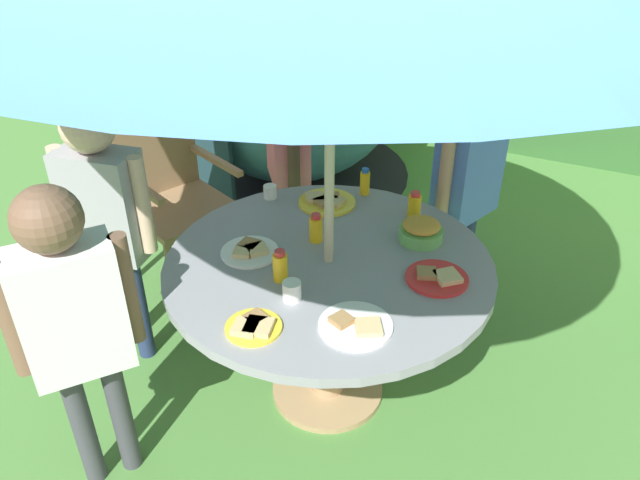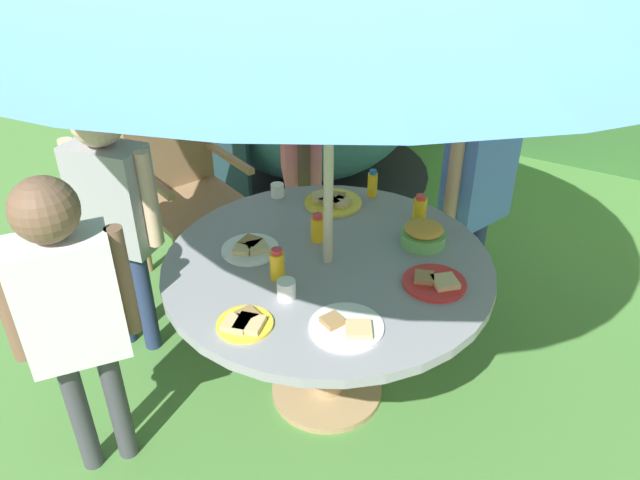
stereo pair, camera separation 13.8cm
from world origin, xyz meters
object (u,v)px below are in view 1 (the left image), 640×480
object	(u,v)px
child_in_blue_shirt	(469,169)
juice_bottle_far_right	(316,228)
juice_bottle_center_back	(414,205)
plate_mid_right	(253,326)
plate_center_front	(356,325)
garden_table	(328,288)
cup_far	(292,291)
dome_tent	(281,63)
plate_mid_left	(437,277)
child_in_pink_shirt	(287,137)
child_in_white_shirt	(72,311)
snack_bowl	(421,231)
child_in_grey_shirt	(104,205)
plate_far_left	(250,251)
juice_bottle_near_right	(280,266)
cup_near	(270,192)
juice_bottle_front_edge	(365,182)
plate_near_left	(326,201)
wooden_chair	(169,184)

from	to	relation	value
child_in_blue_shirt	juice_bottle_far_right	xyz separation A→B (m)	(-0.43, -0.74, -0.04)
juice_bottle_center_back	plate_mid_right	bearing A→B (deg)	-104.18
plate_center_front	garden_table	bearing A→B (deg)	127.93
juice_bottle_far_right	cup_far	xyz separation A→B (m)	(0.10, -0.39, -0.02)
dome_tent	plate_mid_right	distance (m)	2.65
dome_tent	plate_mid_left	bearing A→B (deg)	-34.42
child_in_pink_shirt	juice_bottle_far_right	world-z (taller)	child_in_pink_shirt
plate_mid_right	child_in_white_shirt	bearing A→B (deg)	-153.90
snack_bowl	cup_far	bearing A→B (deg)	-116.37
garden_table	child_in_pink_shirt	distance (m)	1.01
child_in_grey_shirt	child_in_pink_shirt	bearing A→B (deg)	59.71
plate_far_left	cup_far	world-z (taller)	cup_far
garden_table	juice_bottle_far_right	distance (m)	0.25
dome_tent	child_in_white_shirt	distance (m)	2.71
child_in_grey_shirt	juice_bottle_far_right	world-z (taller)	child_in_grey_shirt
dome_tent	snack_bowl	distance (m)	2.21
child_in_blue_shirt	snack_bowl	size ratio (longest dim) A/B	6.97
juice_bottle_far_right	child_in_grey_shirt	bearing A→B (deg)	-162.15
child_in_white_shirt	plate_mid_right	world-z (taller)	child_in_white_shirt
juice_bottle_far_right	child_in_blue_shirt	bearing A→B (deg)	59.74
garden_table	plate_mid_left	distance (m)	0.44
child_in_white_shirt	juice_bottle_far_right	world-z (taller)	child_in_white_shirt
juice_bottle_near_right	juice_bottle_far_right	distance (m)	0.30
child_in_white_shirt	cup_far	bearing A→B (deg)	-12.99
snack_bowl	plate_far_left	world-z (taller)	snack_bowl
plate_mid_right	snack_bowl	bearing A→B (deg)	67.30
child_in_pink_shirt	plate_mid_left	bearing A→B (deg)	16.98
cup_far	dome_tent	bearing A→B (deg)	119.67
garden_table	cup_near	size ratio (longest dim) A/B	20.77
juice_bottle_front_edge	cup_far	xyz separation A→B (m)	(0.07, -0.85, -0.02)
child_in_white_shirt	juice_bottle_center_back	xyz separation A→B (m)	(0.76, 1.20, -0.03)
plate_far_left	cup_near	bearing A→B (deg)	109.70
child_in_grey_shirt	plate_near_left	world-z (taller)	child_in_grey_shirt
plate_far_left	juice_bottle_center_back	world-z (taller)	juice_bottle_center_back
child_in_grey_shirt	plate_mid_right	distance (m)	0.96
dome_tent	plate_mid_left	size ratio (longest dim) A/B	9.62
juice_bottle_front_edge	cup_near	bearing A→B (deg)	-148.92
wooden_chair	cup_far	size ratio (longest dim) A/B	14.11
plate_center_front	plate_mid_right	xyz separation A→B (m)	(-0.30, -0.15, 0.00)
dome_tent	juice_bottle_far_right	size ratio (longest dim) A/B	18.38
juice_bottle_front_edge	plate_mid_right	bearing A→B (deg)	-88.18
plate_mid_right	juice_bottle_front_edge	distance (m)	1.05
snack_bowl	plate_far_left	bearing A→B (deg)	-145.94
plate_far_left	juice_bottle_center_back	xyz separation A→B (m)	(0.49, 0.56, 0.04)
cup_near	juice_bottle_front_edge	bearing A→B (deg)	31.08
juice_bottle_front_edge	dome_tent	bearing A→B (deg)	131.34
garden_table	plate_near_left	bearing A→B (deg)	116.38
wooden_chair	dome_tent	xyz separation A→B (m)	(-0.10, 1.42, 0.25)
plate_mid_right	plate_far_left	bearing A→B (deg)	122.79
garden_table	juice_bottle_front_edge	xyz separation A→B (m)	(-0.08, 0.57, 0.20)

